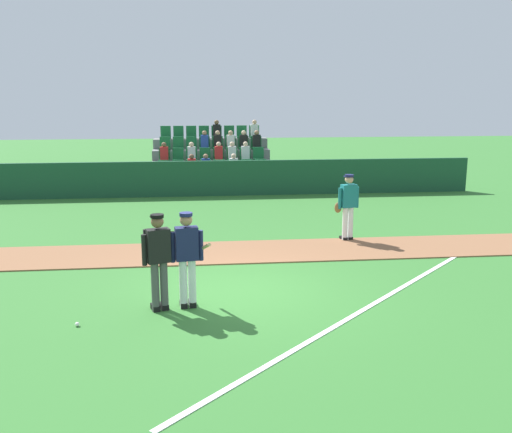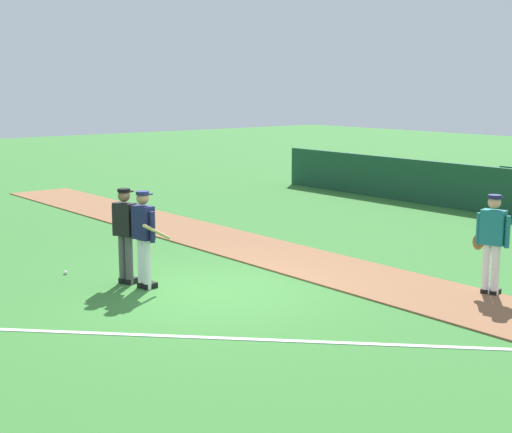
{
  "view_description": "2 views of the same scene",
  "coord_description": "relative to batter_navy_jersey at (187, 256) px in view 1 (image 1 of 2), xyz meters",
  "views": [
    {
      "loc": [
        -0.74,
        -10.66,
        3.79
      ],
      "look_at": [
        0.62,
        1.82,
        1.1
      ],
      "focal_mm": 40.14,
      "sensor_mm": 36.0,
      "label": 1
    },
    {
      "loc": [
        10.57,
        -7.47,
        3.61
      ],
      "look_at": [
        0.09,
        0.98,
        1.25
      ],
      "focal_mm": 53.08,
      "sensor_mm": 36.0,
      "label": 2
    }
  ],
  "objects": [
    {
      "name": "ground_plane",
      "position": [
        0.89,
        0.77,
        -0.97
      ],
      "size": [
        80.0,
        80.0,
        0.0
      ],
      "primitive_type": "plane",
      "color": "#33702D"
    },
    {
      "name": "umpire_home_plate",
      "position": [
        -0.51,
        -0.08,
        0.03
      ],
      "size": [
        0.56,
        0.4,
        1.76
      ],
      "color": "#4C4C4C",
      "rests_on": "ground"
    },
    {
      "name": "batter_navy_jersey",
      "position": [
        0.0,
        0.0,
        0.0
      ],
      "size": [
        0.72,
        0.75,
        1.76
      ],
      "color": "white",
      "rests_on": "ground"
    },
    {
      "name": "runner_teal_jersey",
      "position": [
        4.12,
        4.42,
        -0.01
      ],
      "size": [
        0.67,
        0.37,
        1.76
      ],
      "color": "white",
      "rests_on": "ground"
    },
    {
      "name": "foul_line_chalk",
      "position": [
        3.89,
        0.27,
        -0.96
      ],
      "size": [
        8.64,
        8.47,
        0.01
      ],
      "primitive_type": "cube",
      "rotation": [
        0.0,
        0.0,
        0.77
      ],
      "color": "white",
      "rests_on": "ground"
    },
    {
      "name": "dugout_fence",
      "position": [
        0.89,
        11.65,
        -0.3
      ],
      "size": [
        20.0,
        0.16,
        1.33
      ],
      "primitive_type": "cube",
      "color": "#19472D",
      "rests_on": "ground"
    },
    {
      "name": "baseball",
      "position": [
        -1.84,
        -0.68,
        -0.93
      ],
      "size": [
        0.07,
        0.07,
        0.07
      ],
      "primitive_type": "sphere",
      "color": "white",
      "rests_on": "ground"
    },
    {
      "name": "infield_dirt_path",
      "position": [
        0.89,
        3.57,
        -0.95
      ],
      "size": [
        28.0,
        2.02,
        0.03
      ],
      "primitive_type": "cube",
      "color": "brown",
      "rests_on": "ground"
    },
    {
      "name": "stadium_bleachers",
      "position": [
        0.91,
        13.94,
        -0.2
      ],
      "size": [
        5.0,
        3.8,
        2.7
      ],
      "color": "slate",
      "rests_on": "ground"
    }
  ]
}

